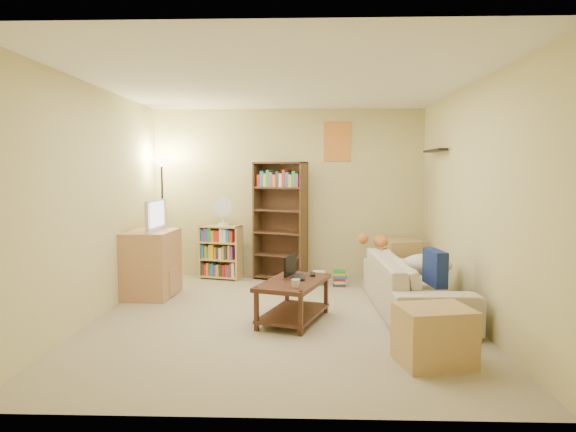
{
  "coord_description": "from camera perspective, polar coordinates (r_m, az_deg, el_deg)",
  "views": [
    {
      "loc": [
        0.25,
        -5.42,
        1.58
      ],
      "look_at": [
        0.04,
        0.68,
        1.05
      ],
      "focal_mm": 32.0,
      "sensor_mm": 36.0,
      "label": 1
    }
  ],
  "objects": [
    {
      "name": "television",
      "position": [
        6.68,
        -15.03,
        0.05
      ],
      "size": [
        0.68,
        0.16,
        0.39
      ],
      "primitive_type": "imported",
      "rotation": [
        0.0,
        0.0,
        1.52
      ],
      "color": "black",
      "rests_on": "tv_stand"
    },
    {
      "name": "coffee_table",
      "position": [
        5.47,
        0.59,
        -8.74
      ],
      "size": [
        0.83,
        1.11,
        0.44
      ],
      "rotation": [
        0.0,
        0.0,
        -0.33
      ],
      "color": "#4A291C",
      "rests_on": "ground"
    },
    {
      "name": "room",
      "position": [
        5.43,
        -0.66,
        5.41
      ],
      "size": [
        4.5,
        4.54,
        2.52
      ],
      "color": "tan",
      "rests_on": "ground"
    },
    {
      "name": "mug",
      "position": [
        5.1,
        0.85,
        -7.51
      ],
      "size": [
        0.17,
        0.17,
        0.09
      ],
      "primitive_type": "imported",
      "rotation": [
        0.0,
        0.0,
        -0.51
      ],
      "color": "silver",
      "rests_on": "coffee_table"
    },
    {
      "name": "tabby_cat",
      "position": [
        6.65,
        9.93,
        -2.7
      ],
      "size": [
        0.49,
        0.18,
        0.17
      ],
      "color": "#C96A2A",
      "rests_on": "sofa"
    },
    {
      "name": "tv_stand",
      "position": [
        6.76,
        -14.92,
        -5.11
      ],
      "size": [
        0.6,
        0.81,
        0.83
      ],
      "primitive_type": "cube",
      "rotation": [
        0.0,
        0.0,
        -0.05
      ],
      "color": "tan",
      "rests_on": "ground"
    },
    {
      "name": "book_stacks",
      "position": [
        7.22,
        3.69,
        -6.88
      ],
      "size": [
        0.75,
        0.3,
        0.23
      ],
      "color": "red",
      "rests_on": "ground"
    },
    {
      "name": "laptop_screen",
      "position": [
        5.57,
        0.25,
        -5.49
      ],
      "size": [
        0.12,
        0.32,
        0.22
      ],
      "primitive_type": "cube",
      "rotation": [
        0.0,
        0.0,
        -0.33
      ],
      "color": "white",
      "rests_on": "laptop"
    },
    {
      "name": "laptop",
      "position": [
        5.55,
        1.64,
        -6.79
      ],
      "size": [
        0.35,
        0.26,
        0.02
      ],
      "primitive_type": "imported",
      "rotation": [
        0.0,
        0.0,
        1.66
      ],
      "color": "black",
      "rests_on": "coffee_table"
    },
    {
      "name": "side_table",
      "position": [
        7.44,
        12.35,
        -4.97
      ],
      "size": [
        0.68,
        0.68,
        0.62
      ],
      "primitive_type": "cube",
      "rotation": [
        0.0,
        0.0,
        0.3
      ],
      "color": "tan",
      "rests_on": "ground"
    },
    {
      "name": "navy_pillow",
      "position": [
        5.53,
        16.02,
        -5.55
      ],
      "size": [
        0.17,
        0.42,
        0.37
      ],
      "primitive_type": "cube",
      "rotation": [
        0.0,
        0.0,
        1.7
      ],
      "color": "navy",
      "rests_on": "sofa"
    },
    {
      "name": "floor_lamp",
      "position": [
        7.56,
        -13.83,
        3.57
      ],
      "size": [
        0.3,
        0.3,
        1.77
      ],
      "color": "black",
      "rests_on": "ground"
    },
    {
      "name": "desk_fan",
      "position": [
        7.52,
        -7.27,
        0.67
      ],
      "size": [
        0.28,
        0.16,
        0.42
      ],
      "color": "white",
      "rests_on": "short_bookshelf"
    },
    {
      "name": "tv_remote",
      "position": [
        5.7,
        2.77,
        -6.49
      ],
      "size": [
        0.06,
        0.18,
        0.02
      ],
      "primitive_type": "cube",
      "rotation": [
        0.0,
        0.0,
        -0.03
      ],
      "color": "black",
      "rests_on": "coffee_table"
    },
    {
      "name": "tall_bookshelf",
      "position": [
        7.41,
        -0.9,
        -0.24
      ],
      "size": [
        0.81,
        0.55,
        1.72
      ],
      "rotation": [
        0.0,
        0.0,
        -0.41
      ],
      "color": "#47321B",
      "rests_on": "ground"
    },
    {
      "name": "short_bookshelf",
      "position": [
        7.64,
        -7.49,
        -4.01
      ],
      "size": [
        0.66,
        0.4,
        0.79
      ],
      "rotation": [
        0.0,
        0.0,
        -0.26
      ],
      "color": "#DCB76B",
      "rests_on": "ground"
    },
    {
      "name": "sofa",
      "position": [
        5.99,
        13.81,
        -7.43
      ],
      "size": [
        2.17,
        0.96,
        0.62
      ],
      "primitive_type": "imported",
      "rotation": [
        0.0,
        0.0,
        1.6
      ],
      "color": "#C0B39F",
      "rests_on": "ground"
    },
    {
      "name": "cream_blanket",
      "position": [
        6.03,
        15.15,
        -5.24
      ],
      "size": [
        0.57,
        0.41,
        0.24
      ],
      "primitive_type": "ellipsoid",
      "color": "beige",
      "rests_on": "sofa"
    },
    {
      "name": "end_cabinet",
      "position": [
        4.49,
        15.91,
        -12.65
      ],
      "size": [
        0.66,
        0.58,
        0.48
      ],
      "primitive_type": "cube",
      "rotation": [
        0.0,
        0.0,
        0.2
      ],
      "color": "tan",
      "rests_on": "ground"
    }
  ]
}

